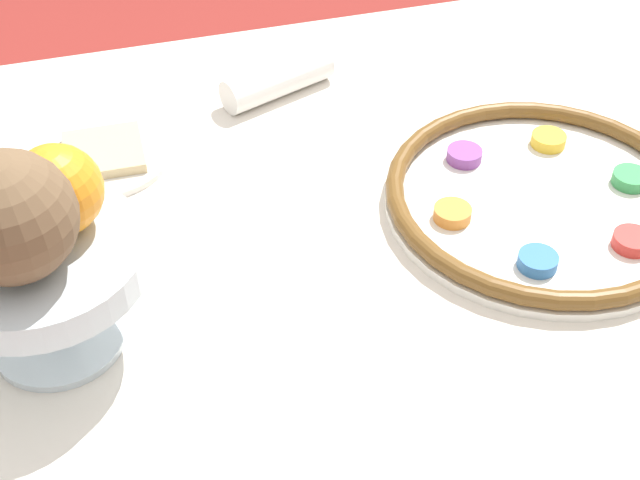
{
  "coord_description": "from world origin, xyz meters",
  "views": [
    {
      "loc": [
        0.28,
        0.71,
        1.37
      ],
      "look_at": [
        0.1,
        0.08,
        0.78
      ],
      "focal_mm": 50.0,
      "sensor_mm": 36.0,
      "label": 1
    }
  ],
  "objects_px": {
    "napkin_roll": "(278,79)",
    "orange_fruit": "(57,190)",
    "seder_plate": "(543,197)",
    "fruit_stand": "(40,270)",
    "coconut": "(9,217)",
    "bread_plate": "(104,156)"
  },
  "relations": [
    {
      "from": "fruit_stand",
      "to": "bread_plate",
      "type": "height_order",
      "value": "fruit_stand"
    },
    {
      "from": "napkin_roll",
      "to": "seder_plate",
      "type": "bearing_deg",
      "value": 126.16
    },
    {
      "from": "seder_plate",
      "to": "bread_plate",
      "type": "bearing_deg",
      "value": -25.99
    },
    {
      "from": "napkin_roll",
      "to": "orange_fruit",
      "type": "bearing_deg",
      "value": 50.66
    },
    {
      "from": "fruit_stand",
      "to": "coconut",
      "type": "xyz_separation_m",
      "value": [
        0.01,
        0.02,
        0.08
      ]
    },
    {
      "from": "coconut",
      "to": "bread_plate",
      "type": "distance_m",
      "value": 0.35
    },
    {
      "from": "fruit_stand",
      "to": "bread_plate",
      "type": "relative_size",
      "value": 1.28
    },
    {
      "from": "bread_plate",
      "to": "napkin_roll",
      "type": "bearing_deg",
      "value": -160.19
    },
    {
      "from": "fruit_stand",
      "to": "napkin_roll",
      "type": "height_order",
      "value": "fruit_stand"
    },
    {
      "from": "seder_plate",
      "to": "fruit_stand",
      "type": "distance_m",
      "value": 0.53
    },
    {
      "from": "seder_plate",
      "to": "napkin_roll",
      "type": "distance_m",
      "value": 0.38
    },
    {
      "from": "fruit_stand",
      "to": "bread_plate",
      "type": "bearing_deg",
      "value": -104.7
    },
    {
      "from": "fruit_stand",
      "to": "coconut",
      "type": "height_order",
      "value": "coconut"
    },
    {
      "from": "bread_plate",
      "to": "napkin_roll",
      "type": "relative_size",
      "value": 0.96
    },
    {
      "from": "fruit_stand",
      "to": "bread_plate",
      "type": "distance_m",
      "value": 0.29
    },
    {
      "from": "bread_plate",
      "to": "fruit_stand",
      "type": "bearing_deg",
      "value": 75.3
    },
    {
      "from": "seder_plate",
      "to": "coconut",
      "type": "relative_size",
      "value": 3.14
    },
    {
      "from": "coconut",
      "to": "seder_plate",
      "type": "bearing_deg",
      "value": -172.09
    },
    {
      "from": "orange_fruit",
      "to": "bread_plate",
      "type": "height_order",
      "value": "orange_fruit"
    },
    {
      "from": "seder_plate",
      "to": "coconut",
      "type": "bearing_deg",
      "value": 7.91
    },
    {
      "from": "orange_fruit",
      "to": "coconut",
      "type": "xyz_separation_m",
      "value": [
        0.04,
        0.04,
        0.02
      ]
    },
    {
      "from": "orange_fruit",
      "to": "seder_plate",
      "type": "bearing_deg",
      "value": -176.58
    }
  ]
}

